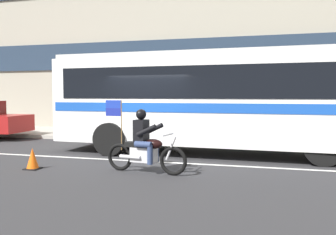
# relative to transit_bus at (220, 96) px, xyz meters

# --- Properties ---
(ground_plane) EXTENTS (60.00, 60.00, 0.00)m
(ground_plane) POSITION_rel_transit_bus_xyz_m (-2.07, -1.19, -1.88)
(ground_plane) COLOR #2B2B2D
(sidewalk_curb) EXTENTS (28.00, 3.80, 0.15)m
(sidewalk_curb) POSITION_rel_transit_bus_xyz_m (-2.07, 3.91, -1.81)
(sidewalk_curb) COLOR #A39E93
(sidewalk_curb) RESTS_ON ground_plane
(lane_center_stripe) EXTENTS (26.60, 0.14, 0.01)m
(lane_center_stripe) POSITION_rel_transit_bus_xyz_m (-2.07, -1.79, -1.88)
(lane_center_stripe) COLOR silver
(lane_center_stripe) RESTS_ON ground_plane
(office_building_facade) EXTENTS (28.00, 0.89, 11.27)m
(office_building_facade) POSITION_rel_transit_bus_xyz_m (-2.07, 6.19, 3.76)
(office_building_facade) COLOR gray
(office_building_facade) RESTS_ON ground_plane
(transit_bus) EXTENTS (10.70, 2.95, 3.22)m
(transit_bus) POSITION_rel_transit_bus_xyz_m (0.00, 0.00, 0.00)
(transit_bus) COLOR white
(transit_bus) RESTS_ON ground_plane
(motorcycle_with_rider) EXTENTS (2.18, 0.67, 1.78)m
(motorcycle_with_rider) POSITION_rel_transit_bus_xyz_m (-1.43, -3.20, -1.22)
(motorcycle_with_rider) COLOR black
(motorcycle_with_rider) RESTS_ON ground_plane
(fire_hydrant) EXTENTS (0.22, 0.30, 0.75)m
(fire_hydrant) POSITION_rel_transit_bus_xyz_m (-2.35, 2.97, -1.36)
(fire_hydrant) COLOR #4C8C3F
(fire_hydrant) RESTS_ON sidewalk_curb
(traffic_cone) EXTENTS (0.36, 0.36, 0.55)m
(traffic_cone) POSITION_rel_transit_bus_xyz_m (-4.35, -3.56, -1.62)
(traffic_cone) COLOR #EA590F
(traffic_cone) RESTS_ON ground_plane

